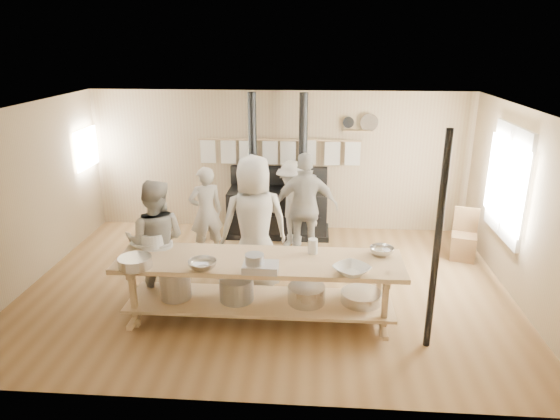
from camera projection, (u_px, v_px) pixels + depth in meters
The scene contains 24 objects.
ground at pixel (267, 286), 7.38m from camera, with size 7.00×7.00×0.00m, color brown.
room_shell at pixel (266, 181), 6.86m from camera, with size 7.00×7.00×7.00m.
window_right at pixel (508, 182), 7.22m from camera, with size 0.09×1.50×1.65m.
left_opening at pixel (87, 148), 8.98m from camera, with size 0.00×0.90×0.90m.
stove at pixel (277, 207), 9.21m from camera, with size 1.90×0.75×2.60m.
towel_rail at pixel (279, 149), 9.14m from camera, with size 3.00×0.04×0.47m.
back_wall_shelf at pixel (360, 125), 8.93m from camera, with size 0.63×0.14×0.32m.
prep_table at pixel (259, 283), 6.37m from camera, with size 3.60×0.90×0.85m.
support_post at pixel (437, 245), 5.55m from camera, with size 0.08×0.08×2.60m, color black.
cook_far_left at pixel (206, 212), 8.18m from camera, with size 0.56×0.37×1.54m, color #9E988C.
cook_left at pixel (156, 242), 6.76m from camera, with size 0.84×0.66×1.73m, color #9E988C.
cook_center at pixel (254, 224), 7.07m from camera, with size 0.96×0.63×1.97m, color #9E988C.
cook_right at pixel (305, 208), 8.00m from camera, with size 1.05×0.44×1.80m, color #9E988C.
cook_by_window at pixel (292, 205), 8.57m from camera, with size 0.99×0.57×1.54m, color #9E988C.
chair at pixel (463, 244), 8.26m from camera, with size 0.48×0.48×0.84m.
bowl_white_a at pixel (146, 244), 6.62m from camera, with size 0.37×0.37×0.09m, color white.
bowl_steel_a at pixel (202, 265), 5.97m from camera, with size 0.35×0.35×0.11m, color silver.
bowl_white_b at pixel (352, 270), 5.85m from camera, with size 0.40×0.40×0.10m, color white.
bowl_steel_b at pixel (382, 251), 6.39m from camera, with size 0.31×0.31×0.10m, color silver.
roasting_pan at pixel (261, 267), 5.93m from camera, with size 0.42×0.28×0.09m, color #B2B2B7.
mixing_bowl_large at pixel (135, 262), 6.03m from camera, with size 0.41×0.41×0.13m, color silver.
bucket_galv at pixel (254, 263), 5.91m from camera, with size 0.23×0.23×0.21m, color gray.
deep_bowl_enamel at pixel (153, 240), 6.60m from camera, with size 0.33×0.33×0.20m, color white.
pitcher at pixel (313, 246), 6.40m from camera, with size 0.12×0.12×0.20m, color white.
Camera 1 is at (0.67, -6.58, 3.47)m, focal length 32.00 mm.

